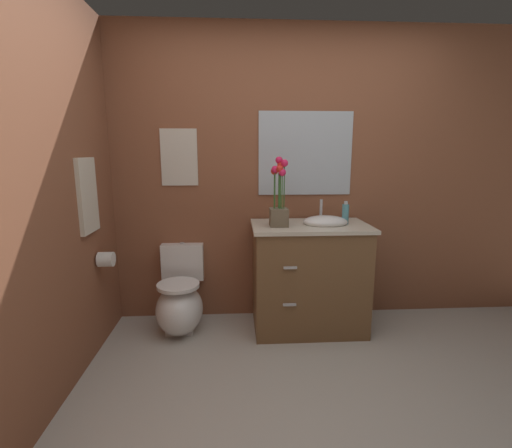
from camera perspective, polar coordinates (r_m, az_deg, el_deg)
The scene contains 11 objects.
ground_plane at distance 2.22m, azimuth 11.18°, elevation -30.37°, with size 9.99×9.99×0.00m, color #B2ADA3.
wall_back at distance 3.24m, azimuth 8.57°, elevation 7.29°, with size 4.66×0.05×2.50m, color brown.
wall_left at distance 2.33m, azimuth -30.48°, elevation 4.33°, with size 0.05×4.32×2.50m, color brown.
toilet at distance 3.15m, azimuth -11.76°, elevation -11.85°, with size 0.38×0.59×0.69m.
vanity_cabinet at distance 3.08m, azimuth 8.32°, elevation -8.02°, with size 0.94×0.56×1.07m.
flower_vase at distance 2.83m, azimuth 3.62°, elevation 3.51°, with size 0.14×0.14×0.54m.
soap_bottle at distance 3.03m, azimuth 13.80°, elevation 1.61°, with size 0.05×0.05×0.18m.
wall_poster at distance 3.17m, azimuth -11.93°, elevation 10.15°, with size 0.30×0.01×0.47m, color beige.
wall_mirror at distance 3.19m, azimuth 7.72°, elevation 10.85°, with size 0.80×0.01×0.70m, color #B2BCC6.
hanging_towel at distance 2.79m, azimuth -24.84°, elevation 4.04°, with size 0.03×0.28×0.52m, color beige.
toilet_paper_roll at distance 2.95m, azimuth -22.40°, elevation -5.13°, with size 0.11×0.11×0.11m, color white.
Camera 1 is at (-0.47, -1.60, 1.47)m, focal length 25.58 mm.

